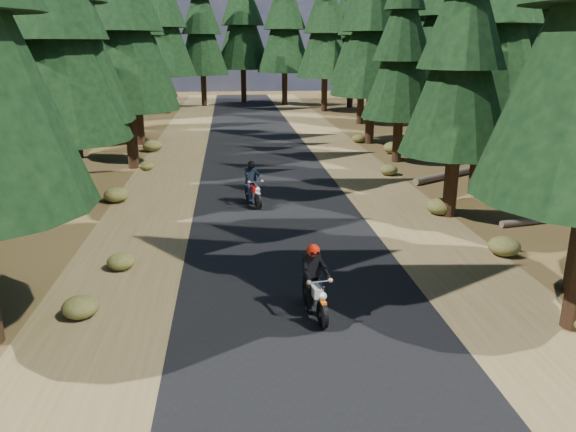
{
  "coord_description": "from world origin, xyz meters",
  "views": [
    {
      "loc": [
        -1.61,
        -13.93,
        5.87
      ],
      "look_at": [
        0.0,
        1.5,
        1.1
      ],
      "focal_mm": 35.0,
      "sensor_mm": 36.0,
      "label": 1
    }
  ],
  "objects_px": {
    "log_far": "(556,218)",
    "rider_lead": "(315,293)",
    "log_near": "(449,175)",
    "rider_follow": "(253,191)"
  },
  "relations": [
    {
      "from": "log_far",
      "to": "rider_lead",
      "type": "height_order",
      "value": "rider_lead"
    },
    {
      "from": "rider_lead",
      "to": "rider_follow",
      "type": "height_order",
      "value": "rider_follow"
    },
    {
      "from": "log_far",
      "to": "rider_follow",
      "type": "distance_m",
      "value": 10.76
    },
    {
      "from": "log_near",
      "to": "rider_follow",
      "type": "relative_size",
      "value": 2.41
    },
    {
      "from": "log_near",
      "to": "log_far",
      "type": "xyz_separation_m",
      "value": [
        1.17,
        -6.74,
        -0.04
      ]
    },
    {
      "from": "rider_lead",
      "to": "rider_follow",
      "type": "distance_m",
      "value": 9.23
    },
    {
      "from": "log_near",
      "to": "rider_lead",
      "type": "relative_size",
      "value": 2.48
    },
    {
      "from": "log_far",
      "to": "rider_lead",
      "type": "distance_m",
      "value": 11.12
    },
    {
      "from": "rider_follow",
      "to": "log_near",
      "type": "bearing_deg",
      "value": -173.22
    },
    {
      "from": "rider_follow",
      "to": "log_far",
      "type": "bearing_deg",
      "value": 148.28
    }
  ]
}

